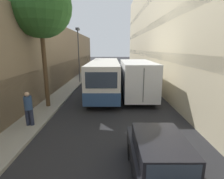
% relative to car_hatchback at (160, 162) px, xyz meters
% --- Properties ---
extents(ground_plane, '(150.00, 150.00, 0.00)m').
position_rel_car_hatchback_xyz_m(ground_plane, '(-1.45, 9.08, -0.74)').
color(ground_plane, '#232326').
extents(sidewalk_left, '(1.67, 60.00, 0.15)m').
position_rel_car_hatchback_xyz_m(sidewalk_left, '(-6.00, 9.08, -0.67)').
color(sidewalk_left, gray).
rests_on(sidewalk_left, ground_plane).
extents(building_left_shopfront, '(2.40, 60.00, 6.52)m').
position_rel_car_hatchback_xyz_m(building_left_shopfront, '(-7.93, 9.08, 2.22)').
color(building_left_shopfront, '#847056').
rests_on(building_left_shopfront, ground_plane).
extents(building_right_apartment, '(2.40, 60.00, 13.79)m').
position_rel_car_hatchback_xyz_m(building_right_apartment, '(4.03, 9.08, 6.12)').
color(building_right_apartment, beige).
rests_on(building_right_apartment, ground_plane).
extents(car_hatchback, '(1.73, 4.17, 1.48)m').
position_rel_car_hatchback_xyz_m(car_hatchback, '(0.00, 0.00, 0.00)').
color(car_hatchback, black).
rests_on(car_hatchback, ground_plane).
extents(bus, '(2.49, 9.98, 3.00)m').
position_rel_car_hatchback_xyz_m(bus, '(-2.15, 11.05, 0.85)').
color(bus, silver).
rests_on(bus, ground_plane).
extents(box_truck, '(2.45, 8.70, 3.07)m').
position_rel_car_hatchback_xyz_m(box_truck, '(0.59, 10.60, 0.90)').
color(box_truck, silver).
rests_on(box_truck, ground_plane).
extents(panel_van, '(1.80, 4.67, 1.92)m').
position_rel_car_hatchback_xyz_m(panel_van, '(-4.11, 21.75, 0.33)').
color(panel_van, navy).
rests_on(panel_van, ground_plane).
extents(pedestrian, '(0.42, 0.40, 1.80)m').
position_rel_car_hatchback_xyz_m(pedestrian, '(-5.82, 3.92, 0.37)').
color(pedestrian, '#23283D').
rests_on(pedestrian, sidewalk_left).
extents(street_lamp, '(0.36, 0.80, 6.25)m').
position_rel_car_hatchback_xyz_m(street_lamp, '(-5.41, 16.30, 3.79)').
color(street_lamp, '#38383D').
rests_on(street_lamp, sidewalk_left).
extents(street_tree_left, '(3.99, 3.99, 8.57)m').
position_rel_car_hatchback_xyz_m(street_tree_left, '(-6.00, 7.11, 5.95)').
color(street_tree_left, '#4C3823').
rests_on(street_tree_left, sidewalk_left).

